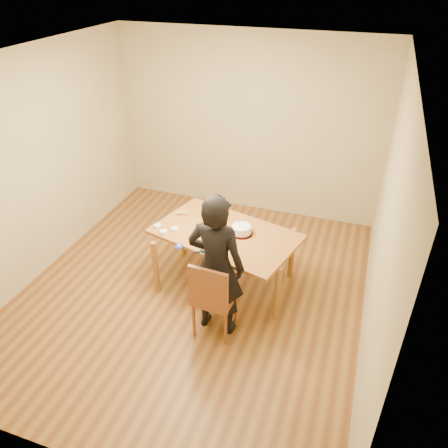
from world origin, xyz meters
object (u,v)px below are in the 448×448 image
(cake_plate, at_px, (242,233))
(person, at_px, (216,266))
(dining_table, at_px, (225,234))
(dining_chair, at_px, (215,297))
(cake, at_px, (242,229))

(cake_plate, height_order, person, person)
(dining_table, xyz_separation_m, dining_chair, (0.15, -0.78, -0.28))
(dining_chair, bearing_deg, person, 93.76)
(cake, relative_size, person, 0.14)
(dining_table, xyz_separation_m, person, (0.15, -0.73, 0.09))
(dining_table, distance_m, person, 0.75)
(cake_plate, distance_m, cake, 0.05)
(dining_chair, height_order, person, person)
(dining_table, distance_m, cake, 0.21)
(cake, bearing_deg, cake_plate, 0.00)
(cake_plate, distance_m, person, 0.78)
(dining_table, bearing_deg, cake_plate, 28.57)
(dining_table, xyz_separation_m, cake, (0.18, 0.05, 0.08))
(person, bearing_deg, dining_chair, 90.78)
(cake_plate, bearing_deg, dining_chair, -92.42)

